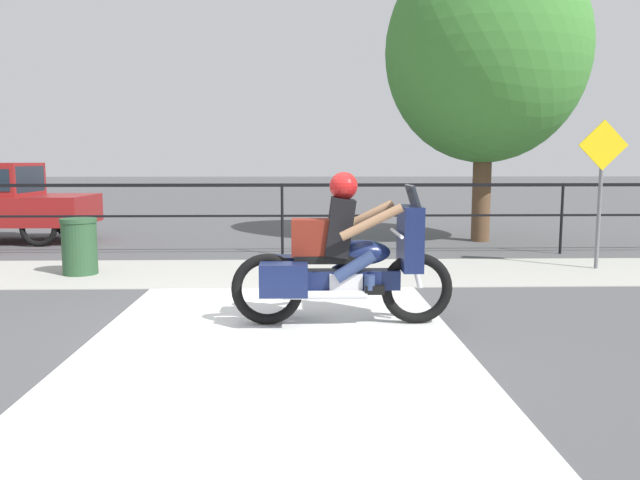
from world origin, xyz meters
TOP-DOWN VIEW (x-y plane):
  - ground_plane at (0.00, 0.00)m, footprint 120.00×120.00m
  - sidewalk_band at (0.00, 3.40)m, footprint 44.00×2.40m
  - crosswalk_band at (0.10, -0.20)m, footprint 3.53×6.00m
  - fence_railing at (0.00, 5.21)m, footprint 36.00×0.05m
  - motorcycle at (0.78, 0.37)m, footprint 2.31×0.76m
  - trash_bin at (-2.97, 3.31)m, footprint 0.53×0.53m
  - street_sign at (5.01, 3.59)m, footprint 0.78×0.06m
  - tree_behind_sign at (4.14, 7.04)m, footprint 4.12×4.12m

SIDE VIEW (x-z plane):
  - ground_plane at x=0.00m, z-range 0.00..0.00m
  - crosswalk_band at x=0.10m, z-range 0.00..0.01m
  - sidewalk_band at x=0.00m, z-range 0.00..0.01m
  - trash_bin at x=-2.97m, z-range 0.00..0.85m
  - motorcycle at x=0.78m, z-range -0.10..1.49m
  - fence_railing at x=0.00m, z-range 0.37..1.66m
  - street_sign at x=5.01m, z-range 0.32..2.65m
  - tree_behind_sign at x=4.14m, z-range 0.82..7.00m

